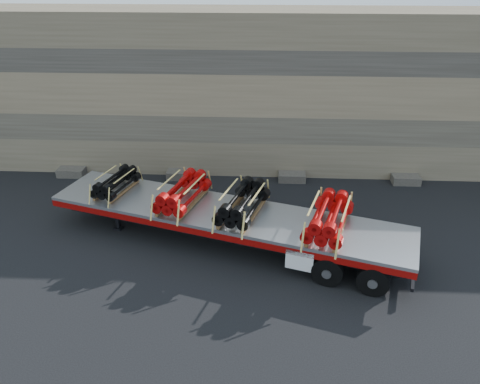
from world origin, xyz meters
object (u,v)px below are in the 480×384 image
object	(u,v)px
trailer	(226,227)
bundle_midfront	(182,193)
bundle_rear	(329,218)
bundle_front	(116,183)
bundle_midrear	(243,204)

from	to	relation	value
trailer	bundle_midfront	distance (m)	1.91
trailer	bundle_midfront	size ratio (longest dim) A/B	5.32
bundle_rear	bundle_front	bearing A→B (deg)	180.00
trailer	bundle_front	bearing A→B (deg)	180.00
bundle_midrear	bundle_front	bearing A→B (deg)	180.00
bundle_midrear	bundle_midfront	bearing A→B (deg)	180.00
trailer	bundle_rear	size ratio (longest dim) A/B	5.09
bundle_front	bundle_midfront	world-z (taller)	bundle_midfront
trailer	bundle_rear	world-z (taller)	bundle_rear
bundle_midfront	bundle_rear	size ratio (longest dim) A/B	0.96
bundle_front	bundle_rear	world-z (taller)	bundle_rear
bundle_midfront	bundle_midrear	size ratio (longest dim) A/B	0.98
trailer	bundle_midrear	size ratio (longest dim) A/B	5.23
bundle_midrear	bundle_rear	size ratio (longest dim) A/B	0.97
bundle_midrear	trailer	bearing A→B (deg)	180.00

